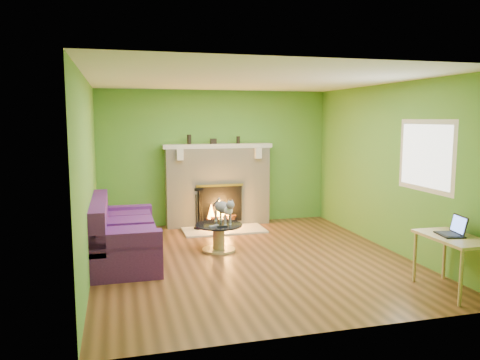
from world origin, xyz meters
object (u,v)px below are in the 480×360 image
(sofa, at_px, (121,236))
(cat, at_px, (223,210))
(desk, at_px, (453,243))
(coffee_table, at_px, (219,235))

(sofa, height_order, cat, sofa)
(desk, bearing_deg, sofa, 148.70)
(cat, bearing_deg, coffee_table, -161.26)
(coffee_table, bearing_deg, desk, -46.36)
(coffee_table, xyz_separation_m, desk, (2.32, -2.43, 0.35))
(desk, relative_size, cat, 1.37)
(sofa, height_order, desk, sofa)
(sofa, xyz_separation_m, coffee_table, (1.49, 0.12, -0.11))
(sofa, bearing_deg, cat, 6.09)
(cat, bearing_deg, sofa, 172.82)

